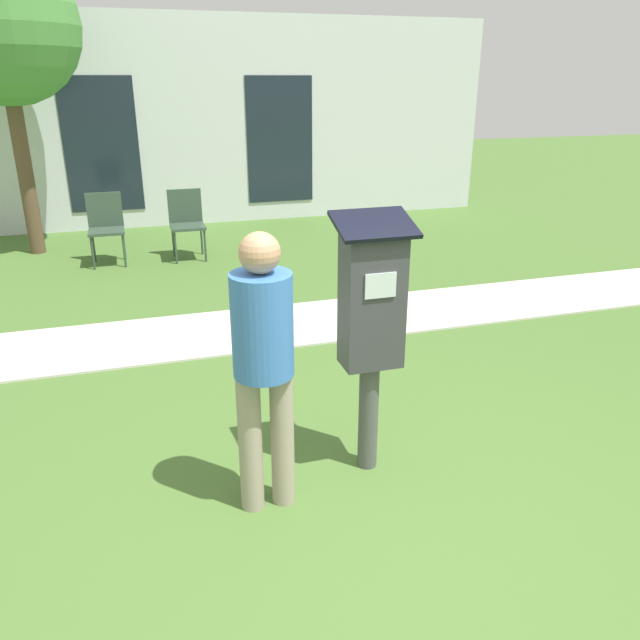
{
  "coord_description": "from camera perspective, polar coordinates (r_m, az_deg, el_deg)",
  "views": [
    {
      "loc": [
        -1.07,
        -2.44,
        2.27
      ],
      "look_at": [
        -0.15,
        0.56,
        1.05
      ],
      "focal_mm": 35.0,
      "sensor_mm": 36.0,
      "label": 1
    }
  ],
  "objects": [
    {
      "name": "ground_plane",
      "position": [
        3.5,
        5.38,
        -19.28
      ],
      "size": [
        40.0,
        40.0,
        0.0
      ],
      "primitive_type": "plane",
      "color": "#476B2D"
    },
    {
      "name": "sidewalk",
      "position": [
        6.06,
        -5.56,
        -0.7
      ],
      "size": [
        12.0,
        1.1,
        0.02
      ],
      "color": "beige",
      "rests_on": "ground"
    },
    {
      "name": "building_facade",
      "position": [
        10.58,
        -11.64,
        17.25
      ],
      "size": [
        10.0,
        0.26,
        3.2
      ],
      "color": "silver",
      "rests_on": "ground"
    },
    {
      "name": "parking_meter",
      "position": [
        3.56,
        4.74,
        0.62
      ],
      "size": [
        0.44,
        0.31,
        1.59
      ],
      "color": "#4C4C4C",
      "rests_on": "ground"
    },
    {
      "name": "person_standing",
      "position": [
        3.25,
        -5.2,
        -3.2
      ],
      "size": [
        0.32,
        0.32,
        1.58
      ],
      "rotation": [
        0.0,
        0.0,
        0.68
      ],
      "color": "gray",
      "rests_on": "ground"
    },
    {
      "name": "outdoor_chair_left",
      "position": [
        8.55,
        -19.0,
        8.41
      ],
      "size": [
        0.44,
        0.44,
        0.9
      ],
      "rotation": [
        0.0,
        0.0,
        0.39
      ],
      "color": "#334738",
      "rests_on": "ground"
    },
    {
      "name": "outdoor_chair_middle",
      "position": [
        8.54,
        -12.11,
        9.07
      ],
      "size": [
        0.44,
        0.44,
        0.9
      ],
      "rotation": [
        0.0,
        0.0,
        0.06
      ],
      "color": "#334738",
      "rests_on": "ground"
    },
    {
      "name": "tree",
      "position": [
        9.29,
        -27.18,
        22.72
      ],
      "size": [
        1.9,
        1.9,
        3.82
      ],
      "color": "brown",
      "rests_on": "ground"
    }
  ]
}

